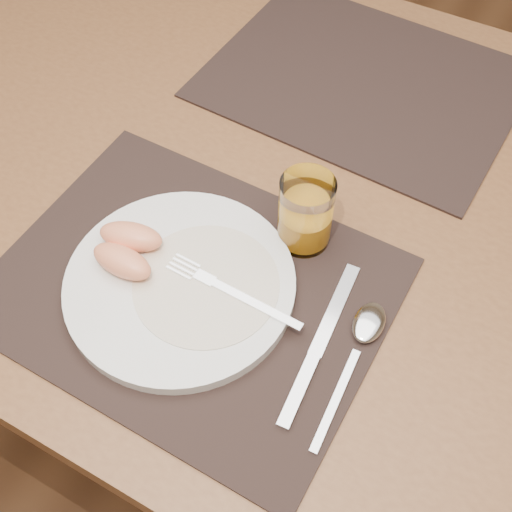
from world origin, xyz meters
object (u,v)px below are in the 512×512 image
at_px(plate, 180,284).
at_px(juice_glass, 305,215).
at_px(fork, 222,287).
at_px(spoon, 364,333).
at_px(knife, 314,355).
at_px(placemat_far, 363,81).
at_px(placemat_near, 191,288).
at_px(table, 293,215).

height_order(plate, juice_glass, juice_glass).
bearing_deg(juice_glass, plate, -124.42).
height_order(fork, spoon, fork).
bearing_deg(juice_glass, knife, -59.27).
distance_m(knife, juice_glass, 0.17).
bearing_deg(placemat_far, placemat_near, -94.01).
bearing_deg(knife, juice_glass, 120.73).
xyz_separation_m(placemat_far, fork, (0.01, -0.43, 0.02)).
bearing_deg(placemat_near, placemat_far, 85.99).
bearing_deg(plate, placemat_near, 30.45).
distance_m(table, fork, 0.24).
height_order(plate, knife, plate).
bearing_deg(plate, juice_glass, 55.58).
xyz_separation_m(plate, spoon, (0.21, 0.04, -0.00)).
relative_size(placemat_far, plate, 1.67).
bearing_deg(spoon, plate, -168.14).
relative_size(table, spoon, 7.30).
distance_m(placemat_near, juice_glass, 0.16).
relative_size(table, knife, 6.35).
xyz_separation_m(table, knife, (0.14, -0.23, 0.09)).
relative_size(placemat_far, knife, 2.04).
bearing_deg(placemat_near, juice_glass, 57.37).
distance_m(plate, knife, 0.18).
bearing_deg(spoon, knife, -127.14).
height_order(fork, juice_glass, juice_glass).
relative_size(plate, fork, 1.54).
relative_size(placemat_near, knife, 2.04).
distance_m(placemat_near, knife, 0.17).
bearing_deg(placemat_near, knife, -3.48).
relative_size(placemat_far, juice_glass, 4.54).
height_order(placemat_far, fork, fork).
xyz_separation_m(placemat_far, knife, (0.14, -0.45, 0.00)).
xyz_separation_m(placemat_far, plate, (-0.04, -0.45, 0.01)).
height_order(placemat_near, juice_glass, juice_glass).
height_order(fork, knife, fork).
xyz_separation_m(knife, spoon, (0.04, 0.05, 0.00)).
xyz_separation_m(placemat_near, plate, (-0.01, -0.01, 0.01)).
xyz_separation_m(placemat_near, spoon, (0.20, 0.04, 0.01)).
relative_size(table, fork, 8.00).
xyz_separation_m(plate, fork, (0.05, 0.01, 0.01)).
relative_size(placemat_near, plate, 1.67).
bearing_deg(fork, plate, -163.47).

